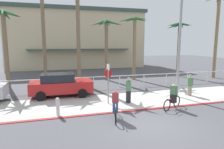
{
  "coord_description": "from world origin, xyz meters",
  "views": [
    {
      "loc": [
        -4.23,
        -8.03,
        3.82
      ],
      "look_at": [
        -0.24,
        6.0,
        1.56
      ],
      "focal_mm": 31.83,
      "sensor_mm": 36.0,
      "label": 1
    }
  ],
  "objects_px": {
    "palm_tree_0": "(4,27)",
    "cyclist_blue_1": "(115,106)",
    "bollard_1": "(58,106)",
    "stop_sign_bike_lane": "(108,78)",
    "car_red_1": "(61,85)",
    "palm_tree_3": "(107,36)",
    "cyclist_red_0": "(173,97)",
    "palm_tree_1": "(42,13)",
    "palm_tree_5": "(179,34)",
    "palm_tree_6": "(217,21)",
    "pedestrian_1": "(128,91)",
    "palm_tree_2": "(78,17)",
    "pedestrian_0": "(190,86)",
    "palm_tree_4": "(134,33)",
    "streetlight_curb": "(182,37)"
  },
  "relations": [
    {
      "from": "palm_tree_0",
      "to": "cyclist_blue_1",
      "type": "height_order",
      "value": "palm_tree_0"
    },
    {
      "from": "bollard_1",
      "to": "stop_sign_bike_lane",
      "type": "bearing_deg",
      "value": 23.21
    },
    {
      "from": "car_red_1",
      "to": "palm_tree_3",
      "type": "bearing_deg",
      "value": 48.48
    },
    {
      "from": "cyclist_blue_1",
      "to": "palm_tree_3",
      "type": "bearing_deg",
      "value": 77.81
    },
    {
      "from": "bollard_1",
      "to": "cyclist_red_0",
      "type": "xyz_separation_m",
      "value": [
        6.59,
        -0.62,
        0.18
      ]
    },
    {
      "from": "bollard_1",
      "to": "palm_tree_1",
      "type": "distance_m",
      "value": 12.74
    },
    {
      "from": "palm_tree_5",
      "to": "cyclist_blue_1",
      "type": "xyz_separation_m",
      "value": [
        -11.05,
        -11.06,
        -4.23
      ]
    },
    {
      "from": "bollard_1",
      "to": "palm_tree_6",
      "type": "xyz_separation_m",
      "value": [
        17.21,
        7.74,
        5.79
      ]
    },
    {
      "from": "palm_tree_1",
      "to": "pedestrian_1",
      "type": "bearing_deg",
      "value": -60.52
    },
    {
      "from": "palm_tree_2",
      "to": "palm_tree_5",
      "type": "bearing_deg",
      "value": 6.8
    },
    {
      "from": "palm_tree_2",
      "to": "pedestrian_0",
      "type": "distance_m",
      "value": 11.4
    },
    {
      "from": "palm_tree_4",
      "to": "palm_tree_5",
      "type": "relative_size",
      "value": 1.05
    },
    {
      "from": "palm_tree_2",
      "to": "car_red_1",
      "type": "distance_m",
      "value": 7.16
    },
    {
      "from": "palm_tree_0",
      "to": "car_red_1",
      "type": "height_order",
      "value": "palm_tree_0"
    },
    {
      "from": "palm_tree_1",
      "to": "palm_tree_6",
      "type": "relative_size",
      "value": 1.06
    },
    {
      "from": "cyclist_red_0",
      "to": "stop_sign_bike_lane",
      "type": "bearing_deg",
      "value": 150.26
    },
    {
      "from": "palm_tree_0",
      "to": "cyclist_red_0",
      "type": "bearing_deg",
      "value": -39.82
    },
    {
      "from": "palm_tree_3",
      "to": "cyclist_red_0",
      "type": "distance_m",
      "value": 11.07
    },
    {
      "from": "palm_tree_4",
      "to": "palm_tree_6",
      "type": "relative_size",
      "value": 0.73
    },
    {
      "from": "palm_tree_1",
      "to": "palm_tree_4",
      "type": "relative_size",
      "value": 1.45
    },
    {
      "from": "stop_sign_bike_lane",
      "to": "streetlight_curb",
      "type": "relative_size",
      "value": 0.34
    },
    {
      "from": "palm_tree_4",
      "to": "pedestrian_0",
      "type": "distance_m",
      "value": 8.66
    },
    {
      "from": "streetlight_curb",
      "to": "pedestrian_1",
      "type": "height_order",
      "value": "streetlight_curb"
    },
    {
      "from": "cyclist_blue_1",
      "to": "pedestrian_1",
      "type": "xyz_separation_m",
      "value": [
        1.63,
        2.44,
        0.09
      ]
    },
    {
      "from": "car_red_1",
      "to": "palm_tree_1",
      "type": "bearing_deg",
      "value": 101.11
    },
    {
      "from": "bollard_1",
      "to": "cyclist_red_0",
      "type": "distance_m",
      "value": 6.62
    },
    {
      "from": "palm_tree_1",
      "to": "palm_tree_0",
      "type": "bearing_deg",
      "value": -137.97
    },
    {
      "from": "stop_sign_bike_lane",
      "to": "palm_tree_2",
      "type": "relative_size",
      "value": 0.29
    },
    {
      "from": "cyclist_red_0",
      "to": "pedestrian_0",
      "type": "height_order",
      "value": "pedestrian_0"
    },
    {
      "from": "pedestrian_0",
      "to": "palm_tree_5",
      "type": "bearing_deg",
      "value": 61.61
    },
    {
      "from": "palm_tree_0",
      "to": "pedestrian_0",
      "type": "height_order",
      "value": "palm_tree_0"
    },
    {
      "from": "palm_tree_3",
      "to": "palm_tree_5",
      "type": "distance_m",
      "value": 8.7
    },
    {
      "from": "palm_tree_4",
      "to": "pedestrian_0",
      "type": "bearing_deg",
      "value": -79.07
    },
    {
      "from": "pedestrian_1",
      "to": "bollard_1",
      "type": "bearing_deg",
      "value": -165.2
    },
    {
      "from": "palm_tree_2",
      "to": "car_red_1",
      "type": "bearing_deg",
      "value": -113.17
    },
    {
      "from": "stop_sign_bike_lane",
      "to": "cyclist_blue_1",
      "type": "distance_m",
      "value": 2.81
    },
    {
      "from": "palm_tree_1",
      "to": "pedestrian_1",
      "type": "height_order",
      "value": "palm_tree_1"
    },
    {
      "from": "palm_tree_4",
      "to": "pedestrian_1",
      "type": "bearing_deg",
      "value": -114.27
    },
    {
      "from": "streetlight_curb",
      "to": "pedestrian_1",
      "type": "distance_m",
      "value": 5.27
    },
    {
      "from": "bollard_1",
      "to": "palm_tree_6",
      "type": "height_order",
      "value": "palm_tree_6"
    },
    {
      "from": "streetlight_curb",
      "to": "pedestrian_0",
      "type": "xyz_separation_m",
      "value": [
        1.09,
        0.28,
        -3.55
      ]
    },
    {
      "from": "palm_tree_1",
      "to": "car_red_1",
      "type": "bearing_deg",
      "value": -78.89
    },
    {
      "from": "stop_sign_bike_lane",
      "to": "palm_tree_1",
      "type": "bearing_deg",
      "value": 113.69
    },
    {
      "from": "streetlight_curb",
      "to": "palm_tree_2",
      "type": "bearing_deg",
      "value": 131.9
    },
    {
      "from": "pedestrian_1",
      "to": "stop_sign_bike_lane",
      "type": "bearing_deg",
      "value": 172.68
    },
    {
      "from": "palm_tree_4",
      "to": "palm_tree_5",
      "type": "distance_m",
      "value": 5.87
    },
    {
      "from": "palm_tree_4",
      "to": "palm_tree_6",
      "type": "bearing_deg",
      "value": -8.66
    },
    {
      "from": "palm_tree_5",
      "to": "pedestrian_0",
      "type": "bearing_deg",
      "value": -118.39
    },
    {
      "from": "palm_tree_6",
      "to": "pedestrian_1",
      "type": "relative_size",
      "value": 5.31
    },
    {
      "from": "car_red_1",
      "to": "palm_tree_0",
      "type": "bearing_deg",
      "value": 135.96
    }
  ]
}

